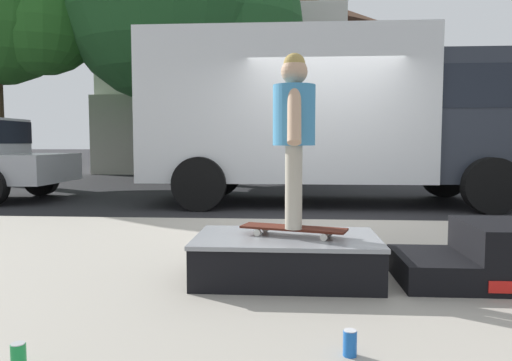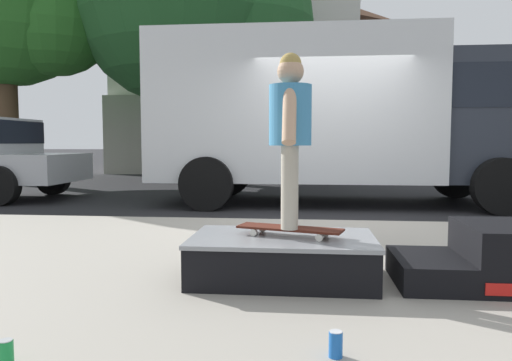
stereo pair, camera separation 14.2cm
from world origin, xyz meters
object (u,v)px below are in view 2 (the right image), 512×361
kicker_ramp (476,260)px  skate_box (283,256)px  soda_can (336,344)px  soda_can_b (6,354)px  skater_kid (290,126)px  box_truck (346,111)px  skateboard (290,229)px  street_tree_main (195,2)px

kicker_ramp → skate_box: bearing=180.0°
kicker_ramp → soda_can: kicker_ramp is taller
skate_box → soda_can_b: (-1.18, -1.53, -0.11)m
skate_box → kicker_ramp: 1.38m
soda_can_b → skater_kid: bearing=51.3°
kicker_ramp → box_truck: bearing=95.0°
skater_kid → soda_can: (0.26, -1.28, -1.07)m
skateboard → soda_can_b: bearing=-128.7°
skate_box → street_tree_main: 11.57m
skate_box → street_tree_main: bearing=106.3°
skate_box → kicker_ramp: bearing=-0.0°
skate_box → skateboard: skateboard is taller
kicker_ramp → soda_can: 1.67m
skateboard → skater_kid: 0.76m
kicker_ramp → skateboard: size_ratio=1.19×
skater_kid → soda_can: bearing=-78.5°
box_truck → street_tree_main: size_ratio=0.83×
skate_box → skater_kid: size_ratio=1.07×
skateboard → kicker_ramp: bearing=0.1°
box_truck → street_tree_main: 6.89m
soda_can → street_tree_main: 12.83m
kicker_ramp → street_tree_main: (-4.34, 10.12, 4.76)m
skater_kid → box_truck: bearing=81.3°
skate_box → skater_kid: 0.96m
skate_box → soda_can_b: 1.94m
skateboard → street_tree_main: (-3.01, 10.12, 4.56)m
soda_can → skateboard: bearing=101.5°
box_truck → soda_can_b: bearing=-106.4°
kicker_ramp → skater_kid: bearing=-179.9°
kicker_ramp → soda_can: size_ratio=7.60×
box_truck → street_tree_main: bearing=130.0°
kicker_ramp → box_truck: 5.70m
skater_kid → street_tree_main: street_tree_main is taller
box_truck → kicker_ramp: bearing=-85.0°
skate_box → box_truck: 5.76m
soda_can_b → street_tree_main: size_ratio=0.02×
skate_box → street_tree_main: (-2.96, 10.12, 4.77)m
skater_kid → box_truck: size_ratio=0.18×
kicker_ramp → soda_can: bearing=-129.8°
soda_can_b → soda_can: bearing=9.7°
skateboard → skater_kid: skater_kid is taller
soda_can_b → street_tree_main: bearing=98.7°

